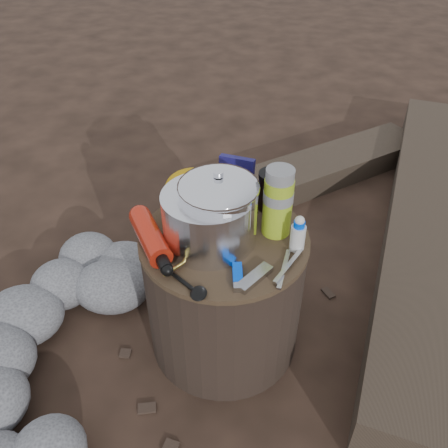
# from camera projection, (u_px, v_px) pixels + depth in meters

# --- Properties ---
(ground) EXTENTS (60.00, 60.00, 0.00)m
(ground) POSITION_uv_depth(u_px,v_px,m) (224.00, 337.00, 1.56)
(ground) COLOR #2E2018
(ground) RESTS_ON ground
(stump) EXTENTS (0.47, 0.47, 0.43)m
(stump) POSITION_uv_depth(u_px,v_px,m) (224.00, 292.00, 1.43)
(stump) COLOR black
(stump) RESTS_ON ground
(rock_ring) EXTENTS (0.40, 0.88, 0.17)m
(rock_ring) POSITION_uv_depth(u_px,v_px,m) (61.00, 335.00, 1.46)
(rock_ring) COLOR #5D5D61
(rock_ring) RESTS_ON ground
(log_main) EXTENTS (0.92, 2.09, 0.17)m
(log_main) POSITION_uv_depth(u_px,v_px,m) (433.00, 222.00, 1.91)
(log_main) COLOR #32281F
(log_main) RESTS_ON ground
(log_small) EXTENTS (1.23, 0.96, 0.11)m
(log_small) POSITION_uv_depth(u_px,v_px,m) (308.00, 174.00, 2.26)
(log_small) COLOR #32281F
(log_small) RESTS_ON ground
(foil_windscreen) EXTENTS (0.25, 0.25, 0.15)m
(foil_windscreen) POSITION_uv_depth(u_px,v_px,m) (209.00, 218.00, 1.24)
(foil_windscreen) COLOR silver
(foil_windscreen) RESTS_ON stump
(camping_pot) EXTENTS (0.21, 0.21, 0.21)m
(camping_pot) POSITION_uv_depth(u_px,v_px,m) (219.00, 209.00, 1.22)
(camping_pot) COLOR silver
(camping_pot) RESTS_ON stump
(fuel_bottle) EXTENTS (0.18, 0.26, 0.06)m
(fuel_bottle) POSITION_uv_depth(u_px,v_px,m) (150.00, 236.00, 1.25)
(fuel_bottle) COLOR #B52110
(fuel_bottle) RESTS_ON stump
(thermos) EXTENTS (0.08, 0.08, 0.20)m
(thermos) POSITION_uv_depth(u_px,v_px,m) (278.00, 202.00, 1.25)
(thermos) COLOR #94B31F
(thermos) RESTS_ON stump
(travel_mug) EXTENTS (0.08, 0.08, 0.12)m
(travel_mug) POSITION_uv_depth(u_px,v_px,m) (272.00, 191.00, 1.37)
(travel_mug) COLOR black
(travel_mug) RESTS_ON stump
(stuff_sack) EXTENTS (0.17, 0.14, 0.12)m
(stuff_sack) POSITION_uv_depth(u_px,v_px,m) (194.00, 189.00, 1.38)
(stuff_sack) COLOR #CA8E05
(stuff_sack) RESTS_ON stump
(food_pouch) EXTENTS (0.11, 0.05, 0.13)m
(food_pouch) POSITION_uv_depth(u_px,v_px,m) (236.00, 178.00, 1.41)
(food_pouch) COLOR #141054
(food_pouch) RESTS_ON stump
(lighter) EXTENTS (0.03, 0.10, 0.02)m
(lighter) POSITION_uv_depth(u_px,v_px,m) (238.00, 274.00, 1.17)
(lighter) COLOR #0046F3
(lighter) RESTS_ON stump
(multitool) EXTENTS (0.09, 0.11, 0.02)m
(multitool) POSITION_uv_depth(u_px,v_px,m) (255.00, 278.00, 1.16)
(multitool) COLOR #B1B1B6
(multitool) RESTS_ON stump
(pot_grabber) EXTENTS (0.09, 0.15, 0.01)m
(pot_grabber) POSITION_uv_depth(u_px,v_px,m) (284.00, 268.00, 1.19)
(pot_grabber) COLOR #B1B1B6
(pot_grabber) RESTS_ON stump
(spork) EXTENTS (0.14, 0.13, 0.01)m
(spork) POSITION_uv_depth(u_px,v_px,m) (178.00, 278.00, 1.16)
(spork) COLOR black
(spork) RESTS_ON stump
(squeeze_bottle) EXTENTS (0.04, 0.04, 0.09)m
(squeeze_bottle) POSITION_uv_depth(u_px,v_px,m) (298.00, 235.00, 1.23)
(squeeze_bottle) COLOR beige
(squeeze_bottle) RESTS_ON stump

